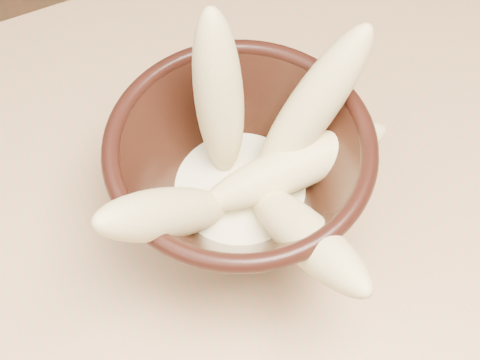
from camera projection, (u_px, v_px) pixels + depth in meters
name	position (u px, v px, depth m)	size (l,w,h in m)	color
table	(388.00, 274.00, 0.64)	(1.20, 0.80, 0.75)	tan
bowl	(240.00, 174.00, 0.53)	(0.21, 0.21, 0.11)	black
milk_puddle	(240.00, 191.00, 0.56)	(0.12, 0.12, 0.02)	#FEF8CC
banana_upright	(219.00, 96.00, 0.51)	(0.04, 0.04, 0.15)	#D5BC7D
banana_left	(167.00, 214.00, 0.48)	(0.04, 0.04, 0.15)	#D5BC7D
banana_right	(311.00, 109.00, 0.52)	(0.04, 0.04, 0.16)	#D5BC7D
banana_across	(296.00, 166.00, 0.53)	(0.04, 0.04, 0.16)	#D5BC7D
banana_front	(305.00, 236.00, 0.49)	(0.04, 0.04, 0.16)	#D5BC7D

